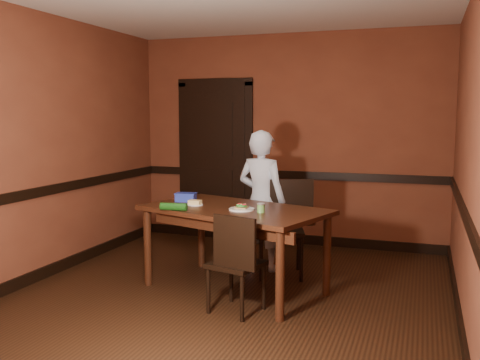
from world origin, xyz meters
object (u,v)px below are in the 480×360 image
Objects in this scene: cheese_saucer at (195,203)px; food_tub at (186,197)px; chair_far at (281,229)px; dining_table at (235,249)px; person at (262,200)px; sandwich_plate at (242,208)px; chair_near at (236,262)px; sauce_jar at (261,208)px.

food_tub reaches higher than cheese_saucer.
chair_far is 4.43× the size of food_tub.
person is (0.04, 0.76, 0.36)m from dining_table.
chair_near is at bearing -76.81° from sandwich_plate.
cheese_saucer is (-0.41, 0.01, 0.42)m from dining_table.
chair_near is 0.91m from cheese_saucer.
chair_far is 1.12m from chair_near.
dining_table is 1.72× the size of chair_far.
chair_near is 0.57× the size of person.
sauce_jar is (0.27, -0.92, 0.09)m from person.
chair_near reaches higher than sandwich_plate.
sauce_jar reaches higher than chair_near.
sandwich_plate is at bearing -30.90° from food_tub.
sandwich_plate is 1.05× the size of food_tub.
dining_table is 10.84× the size of cheese_saucer.
dining_table is 20.34× the size of sauce_jar.
dining_table is at bearing -134.42° from chair_far.
sandwich_plate is at bearing -123.40° from chair_far.
sauce_jar is at bearing 118.38° from person.
chair_near is 5.47× the size of cheese_saucer.
cheese_saucer is at bearing 166.59° from sauce_jar.
person reaches higher than cheese_saucer.
person is at bearing -68.09° from chair_near.
food_tub is (-0.69, 0.28, 0.03)m from sandwich_plate.
cheese_saucer is at bearing -26.63° from chair_near.
sauce_jar is (0.31, -0.16, 0.44)m from dining_table.
dining_table is 0.76m from food_tub.
person is 0.97m from sauce_jar.
person reaches higher than sandwich_plate.
dining_table is 0.56m from sauce_jar.
person is at bearing 94.37° from sandwich_plate.
chair_near reaches higher than dining_table.
cheese_saucer is (-0.71, -0.58, 0.32)m from chair_far.
sandwich_plate is (-0.19, -0.68, 0.32)m from chair_far.
food_tub is (-0.90, 0.35, 0.00)m from sauce_jar.
dining_table is 0.57m from chair_near.
chair_near is 3.64× the size of sandwich_plate.
person is 6.73× the size of food_tub.
sauce_jar is (0.10, 0.37, 0.41)m from chair_near.
food_tub is at bearing 159.02° from sauce_jar.
chair_far is at bearing 158.01° from person.
dining_table is at bearing -26.10° from food_tub.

